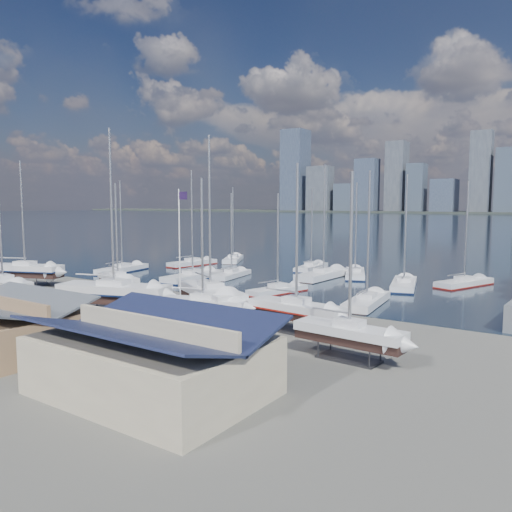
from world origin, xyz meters
The scene contains 28 objects.
ground centered at (0.00, -10.00, 0.00)m, with size 1400.00×1400.00×0.00m, color #605E59.
shed_grey centered at (0.00, -26.00, 2.15)m, with size 12.60×8.40×4.17m.
shed_blue centered at (16.00, -26.00, 2.42)m, with size 13.65×9.45×4.71m.
sailboat_cradle_0 centered at (-26.95, -8.19, 2.11)m, with size 10.82×6.43×16.83m.
sailboat_cradle_1 centered at (-17.73, -16.35, 2.04)m, with size 9.72×3.65×15.39m.
sailboat_cradle_2 centered at (-10.62, -6.04, 1.95)m, with size 8.49×4.97×13.58m.
sailboat_cradle_3 centered at (-2.82, -13.11, 2.20)m, with size 12.00×6.82×18.50m.
sailboat_cradle_4 centered at (5.79, -8.31, 2.16)m, with size 11.07×7.90×17.71m.
sailboat_cradle_5 centered at (7.66, -11.66, 1.94)m, with size 8.47×4.85×13.41m.
sailboat_cradle_6 centered at (15.99, -9.02, 2.00)m, with size 9.12×3.36×14.53m.
sailboat_cradle_7 centered at (22.95, -13.65, 1.94)m, with size 8.19×2.82×13.36m.
sailboat_moored_0 centered at (-26.39, 8.14, 0.31)m, with size 4.78×10.76×15.56m.
sailboat_moored_1 centered at (-22.70, 21.05, 0.31)m, with size 3.92×10.15×14.78m.
sailboat_moored_2 centered at (-20.27, 30.02, 0.32)m, with size 7.16×9.96×14.87m.
sailboat_moored_3 centered at (-11.29, 8.28, 0.31)m, with size 3.75×11.29×16.64m.
sailboat_moored_4 centered at (-8.10, 13.48, 0.32)m, with size 3.94×9.08×13.27m.
sailboat_moored_5 centered at (-2.10, 27.67, 0.31)m, with size 3.84×9.80×14.26m.
sailboat_moored_6 centered at (4.74, 5.98, 0.31)m, with size 4.36×9.00×12.96m.
sailboat_moored_7 centered at (3.78, 20.50, 0.32)m, with size 3.73×11.80×17.64m.
sailboat_moored_8 centered at (7.04, 24.66, 0.31)m, with size 6.52×10.31×14.97m.
sailboat_moored_9 centered at (16.75, 5.22, 0.32)m, with size 4.06×10.43×15.34m.
sailboat_moored_10 centered at (16.43, 18.83, 0.31)m, with size 5.49×10.84×15.60m.
sailboat_moored_11 centered at (22.73, 24.71, 0.31)m, with size 6.11×10.26×14.83m.
car_a centered at (-4.60, -20.50, 0.74)m, with size 1.76×4.37×1.49m, color gray.
car_b centered at (-1.42, -21.34, 0.70)m, with size 1.48×4.25×1.40m, color gray.
car_c centered at (3.92, -18.77, 0.66)m, with size 2.20×4.78×1.33m, color gray.
car_d centered at (5.19, -21.94, 0.67)m, with size 1.87×4.61×1.34m, color gray.
flagpole centered at (4.30, -10.94, 7.24)m, with size 1.10×0.12×12.51m.
Camera 1 is at (37.04, -45.99, 11.13)m, focal length 35.00 mm.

